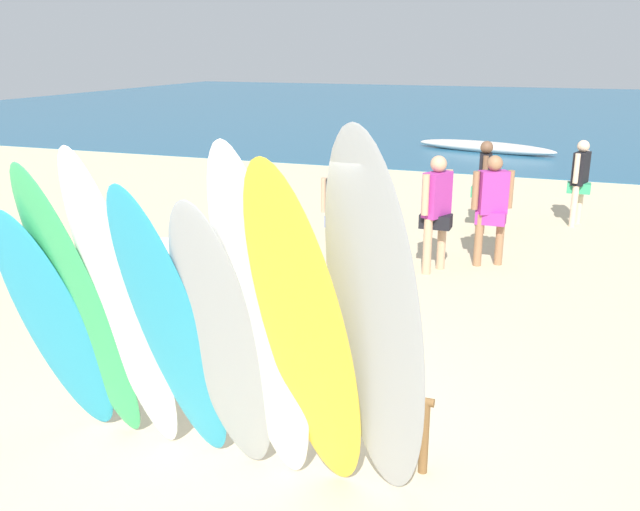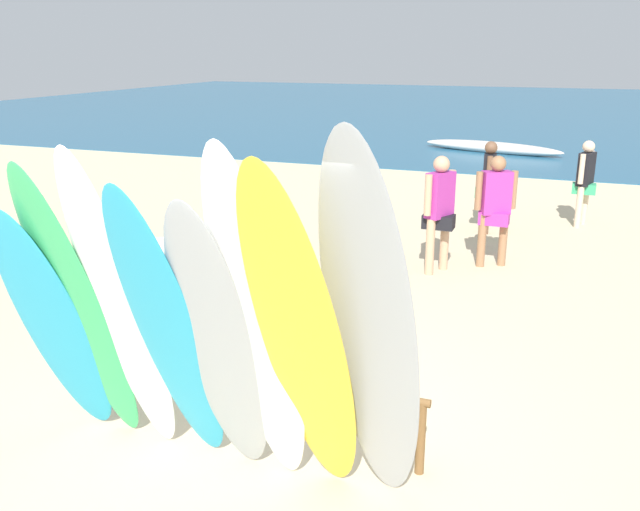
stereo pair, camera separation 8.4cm
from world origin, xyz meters
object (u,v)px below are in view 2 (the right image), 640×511
(surfboard_grey_7, at_px, (372,341))
(surfboard_yellow_6, at_px, (303,349))
(surfboard_rack, at_px, (246,381))
(surfboard_teal_3, at_px, (170,336))
(surfboard_grey_4, at_px, (220,349))
(surfboard_white_2, at_px, (122,314))
(beachgoer_by_water, at_px, (343,208))
(surfboard_white_5, at_px, (259,333))
(surfboard_green_1, at_px, (81,314))
(beachgoer_strolling, at_px, (439,206))
(beachgoer_photographing, at_px, (585,177))
(beachgoer_near_rack, at_px, (495,204))
(beach_chair_red, at_px, (161,270))
(surfboard_teal_0, at_px, (56,328))
(distant_boat, at_px, (492,147))
(beachgoer_midbeach, at_px, (489,180))

(surfboard_grey_7, bearing_deg, surfboard_yellow_6, -164.00)
(surfboard_rack, distance_m, surfboard_teal_3, 1.01)
(surfboard_grey_4, bearing_deg, surfboard_rack, 104.47)
(surfboard_white_2, bearing_deg, surfboard_grey_4, 1.30)
(surfboard_yellow_6, distance_m, beachgoer_by_water, 5.69)
(surfboard_white_5, height_order, beachgoer_by_water, surfboard_white_5)
(surfboard_green_1, height_order, surfboard_white_5, surfboard_white_5)
(beachgoer_strolling, xyz_separation_m, beachgoer_photographing, (1.87, 3.49, -0.08))
(beachgoer_near_rack, bearing_deg, surfboard_grey_7, 61.24)
(surfboard_white_5, distance_m, beach_chair_red, 4.32)
(surfboard_yellow_6, height_order, surfboard_grey_7, surfboard_grey_7)
(surfboard_yellow_6, bearing_deg, surfboard_teal_0, -179.18)
(beachgoer_by_water, bearing_deg, surfboard_grey_7, 105.82)
(surfboard_teal_0, bearing_deg, distant_boat, 82.67)
(beachgoer_by_water, relative_size, distant_boat, 0.34)
(surfboard_teal_3, xyz_separation_m, beach_chair_red, (-2.18, 3.08, -0.73))
(beach_chair_red, bearing_deg, surfboard_teal_3, -78.28)
(surfboard_white_2, xyz_separation_m, beachgoer_midbeach, (1.51, 7.98, -0.36))
(beachgoer_photographing, bearing_deg, surfboard_teal_0, 175.15)
(surfboard_grey_7, height_order, beachgoer_by_water, surfboard_grey_7)
(surfboard_yellow_6, relative_size, beachgoer_midbeach, 1.77)
(surfboard_grey_4, relative_size, beachgoer_near_rack, 1.46)
(beachgoer_near_rack, distance_m, beachgoer_photographing, 3.16)
(surfboard_teal_0, distance_m, beachgoer_photographing, 9.68)
(beachgoer_photographing, bearing_deg, surfboard_grey_7, -170.08)
(surfboard_white_5, xyz_separation_m, beachgoer_by_water, (-1.28, 5.37, -0.45))
(beachgoer_strolling, bearing_deg, surfboard_white_5, 24.78)
(surfboard_teal_0, relative_size, surfboard_yellow_6, 0.80)
(surfboard_grey_4, xyz_separation_m, distant_boat, (-0.37, 17.38, -0.97))
(surfboard_rack, bearing_deg, beachgoer_midbeach, 82.77)
(surfboard_white_5, distance_m, beachgoer_by_water, 5.54)
(surfboard_white_5, xyz_separation_m, surfboard_grey_7, (0.75, 0.02, 0.06))
(surfboard_white_2, xyz_separation_m, beachgoer_strolling, (1.16, 5.49, -0.31))
(surfboard_rack, relative_size, beachgoer_by_water, 2.01)
(beach_chair_red, bearing_deg, beachgoer_near_rack, 15.91)
(surfboard_green_1, relative_size, surfboard_teal_3, 1.02)
(surfboard_teal_0, relative_size, distant_boat, 0.51)
(beachgoer_strolling, height_order, beach_chair_red, beachgoer_strolling)
(surfboard_teal_0, bearing_deg, beachgoer_strolling, 67.85)
(surfboard_teal_0, distance_m, surfboard_grey_7, 2.51)
(surfboard_teal_0, relative_size, surfboard_white_5, 0.81)
(surfboard_grey_4, relative_size, beachgoer_by_water, 1.59)
(surfboard_teal_3, relative_size, surfboard_white_5, 0.91)
(surfboard_green_1, bearing_deg, surfboard_rack, 38.49)
(surfboard_rack, height_order, surfboard_yellow_6, surfboard_yellow_6)
(surfboard_green_1, relative_size, beachgoer_near_rack, 1.57)
(surfboard_grey_7, distance_m, beachgoer_by_water, 5.74)
(surfboard_rack, distance_m, surfboard_grey_4, 0.97)
(beachgoer_midbeach, height_order, beachgoer_strolling, beachgoer_strolling)
(surfboard_teal_0, xyz_separation_m, surfboard_green_1, (0.27, -0.02, 0.16))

